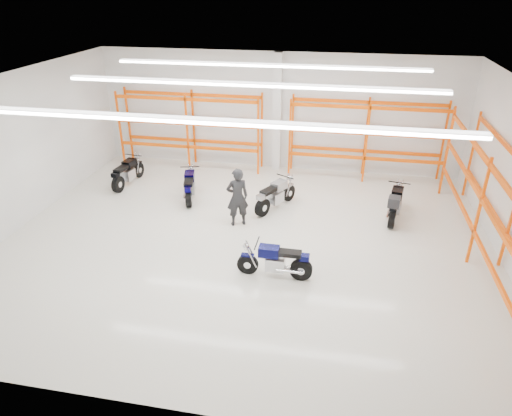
% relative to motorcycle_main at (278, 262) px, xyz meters
% --- Properties ---
extents(ground, '(14.00, 14.00, 0.00)m').
position_rel_motorcycle_main_xyz_m(ground, '(-1.15, 1.63, -0.45)').
color(ground, beige).
rests_on(ground, ground).
extents(room_shell, '(14.02, 12.02, 4.51)m').
position_rel_motorcycle_main_xyz_m(room_shell, '(-1.15, 1.65, 2.84)').
color(room_shell, silver).
rests_on(room_shell, ground).
extents(motorcycle_main, '(1.94, 0.64, 0.95)m').
position_rel_motorcycle_main_xyz_m(motorcycle_main, '(0.00, 0.00, 0.00)').
color(motorcycle_main, black).
rests_on(motorcycle_main, ground).
extents(motorcycle_back_a, '(0.68, 2.04, 1.00)m').
position_rel_motorcycle_main_xyz_m(motorcycle_back_a, '(-6.29, 4.72, 0.02)').
color(motorcycle_back_a, black).
rests_on(motorcycle_back_a, ground).
extents(motorcycle_back_b, '(0.77, 1.98, 0.99)m').
position_rel_motorcycle_main_xyz_m(motorcycle_back_b, '(-3.65, 4.03, 0.02)').
color(motorcycle_back_b, black).
rests_on(motorcycle_back_b, ground).
extents(motorcycle_back_c, '(1.10, 1.86, 1.00)m').
position_rel_motorcycle_main_xyz_m(motorcycle_back_c, '(-0.67, 3.80, 0.02)').
color(motorcycle_back_c, black).
rests_on(motorcycle_back_c, ground).
extents(motorcycle_back_d, '(0.81, 2.16, 1.11)m').
position_rel_motorcycle_main_xyz_m(motorcycle_back_d, '(3.15, 3.76, 0.09)').
color(motorcycle_back_d, black).
rests_on(motorcycle_back_d, ground).
extents(standing_man, '(0.80, 0.69, 1.86)m').
position_rel_motorcycle_main_xyz_m(standing_man, '(-1.62, 2.55, 0.48)').
color(standing_man, black).
rests_on(standing_man, ground).
extents(structural_column, '(0.32, 0.32, 4.50)m').
position_rel_motorcycle_main_xyz_m(structural_column, '(-1.15, 7.45, 1.80)').
color(structural_column, white).
rests_on(structural_column, ground).
extents(pallet_racking_back_left, '(5.67, 0.87, 3.00)m').
position_rel_motorcycle_main_xyz_m(pallet_racking_back_left, '(-4.55, 7.11, 1.34)').
color(pallet_racking_back_left, '#FB4D00').
rests_on(pallet_racking_back_left, ground).
extents(pallet_racking_back_right, '(5.67, 0.87, 3.00)m').
position_rel_motorcycle_main_xyz_m(pallet_racking_back_right, '(2.25, 7.11, 1.34)').
color(pallet_racking_back_right, '#FB4D00').
rests_on(pallet_racking_back_right, ground).
extents(pallet_racking_side, '(0.87, 9.07, 3.00)m').
position_rel_motorcycle_main_xyz_m(pallet_racking_side, '(5.33, 1.63, 1.37)').
color(pallet_racking_side, '#FB4D00').
rests_on(pallet_racking_side, ground).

